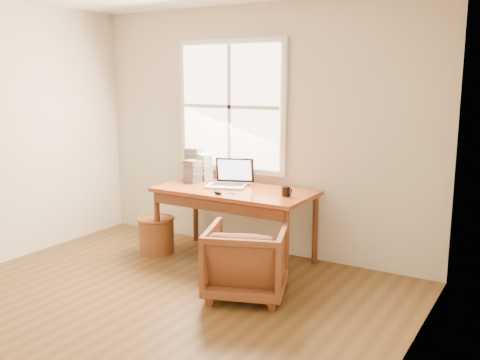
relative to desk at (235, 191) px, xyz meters
The scene contains 11 objects.
room_shell 1.74m from the desk, 90.77° to the right, with size 4.04×4.54×2.64m.
desk is the anchor object (origin of this frame).
armchair 1.01m from the desk, 52.31° to the right, with size 0.67×0.69×0.62m, color brown.
wicker_stool 1.03m from the desk, 164.84° to the right, with size 0.38×0.38×0.38m, color brown.
laptop 0.22m from the desk, 164.52° to the left, with size 0.40×0.42×0.30m, color #A9ACB1, non-canonical shape.
mouse 0.29m from the desk, 92.69° to the right, with size 0.10×0.06×0.03m, color black.
coffee_mug 0.59m from the desk, ahead, with size 0.08×0.08×0.09m, color black.
cd_stack_a 0.60m from the desk, 157.08° to the left, with size 0.15×0.13×0.29m, color #B6BDC2.
cd_stack_b 0.59m from the desk, behind, with size 0.16×0.14×0.24m, color #27272C.
cd_stack_c 0.74m from the desk, 161.69° to the left, with size 0.15×0.14×0.35m, color gray.
cd_stack_d 0.49m from the desk, 131.28° to the left, with size 0.14×0.12×0.18m, color silver.
Camera 1 is at (2.75, -2.70, 1.86)m, focal length 40.00 mm.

